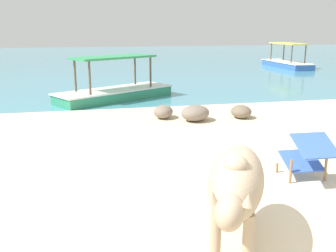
{
  "coord_description": "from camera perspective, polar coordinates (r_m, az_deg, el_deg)",
  "views": [
    {
      "loc": [
        -1.25,
        -2.99,
        2.14
      ],
      "look_at": [
        0.04,
        3.0,
        0.55
      ],
      "focal_mm": 41.05,
      "sensor_mm": 36.0,
      "label": 1
    }
  ],
  "objects": [
    {
      "name": "water_surface",
      "position": [
        25.11,
        -9.31,
        9.45
      ],
      "size": [
        60.0,
        36.0,
        0.03
      ],
      "primitive_type": "cube",
      "color": "teal",
      "rests_on": "ground"
    },
    {
      "name": "cow",
      "position": [
        3.74,
        10.05,
        -8.27
      ],
      "size": [
        1.1,
        1.75,
        1.0
      ],
      "rotation": [
        0.0,
        0.0,
        4.27
      ],
      "color": "tan",
      "rests_on": "sand_beach"
    },
    {
      "name": "deck_chair_near",
      "position": [
        5.66,
        20.04,
        -4.0
      ],
      "size": [
        0.57,
        0.79,
        0.68
      ],
      "rotation": [
        0.0,
        0.0,
        1.53
      ],
      "color": "olive",
      "rests_on": "sand_beach"
    },
    {
      "name": "shore_rock_large",
      "position": [
        9.06,
        -0.7,
        2.14
      ],
      "size": [
        0.6,
        0.68,
        0.31
      ],
      "primitive_type": "ellipsoid",
      "rotation": [
        0.0,
        0.0,
        1.28
      ],
      "color": "gray",
      "rests_on": "sand_beach"
    },
    {
      "name": "shore_rock_medium",
      "position": [
        9.25,
        10.8,
        2.12
      ],
      "size": [
        0.53,
        0.6,
        0.3
      ],
      "primitive_type": "ellipsoid",
      "rotation": [
        0.0,
        0.0,
        1.47
      ],
      "color": "#756651",
      "rests_on": "sand_beach"
    },
    {
      "name": "shore_rock_small",
      "position": [
        8.82,
        4.08,
        1.93
      ],
      "size": [
        0.92,
        0.89,
        0.36
      ],
      "primitive_type": "ellipsoid",
      "rotation": [
        0.0,
        0.0,
        0.6
      ],
      "color": "gray",
      "rests_on": "sand_beach"
    },
    {
      "name": "boat_green",
      "position": [
        11.63,
        -7.89,
        5.25
      ],
      "size": [
        3.74,
        2.88,
        1.29
      ],
      "rotation": [
        0.0,
        0.0,
        0.54
      ],
      "color": "#338E66",
      "rests_on": "water_surface"
    },
    {
      "name": "boat_blue",
      "position": [
        21.83,
        17.23,
        9.03
      ],
      "size": [
        1.21,
        3.69,
        1.29
      ],
      "rotation": [
        0.0,
        0.0,
        4.73
      ],
      "color": "#3866B7",
      "rests_on": "water_surface"
    }
  ]
}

